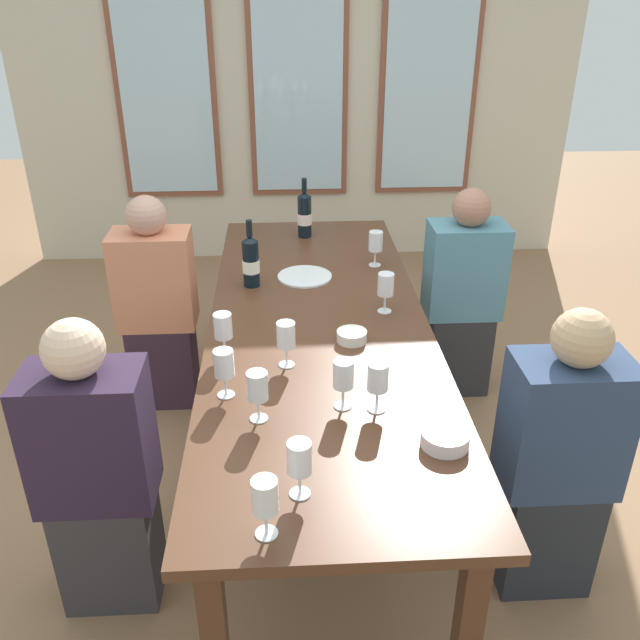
# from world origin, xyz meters

# --- Properties ---
(ground_plane) EXTENTS (12.00, 12.00, 0.00)m
(ground_plane) POSITION_xyz_m (0.00, 0.00, 0.00)
(ground_plane) COLOR #8D6747
(back_wall_with_windows) EXTENTS (4.10, 0.10, 2.90)m
(back_wall_with_windows) POSITION_xyz_m (0.00, 2.65, 1.45)
(back_wall_with_windows) COLOR beige
(back_wall_with_windows) RESTS_ON ground
(dining_table) EXTENTS (0.90, 2.54, 0.74)m
(dining_table) POSITION_xyz_m (0.00, 0.00, 0.67)
(dining_table) COLOR #502F1D
(dining_table) RESTS_ON ground
(white_plate_0) EXTENTS (0.26, 0.26, 0.01)m
(white_plate_0) POSITION_xyz_m (-0.04, 0.46, 0.74)
(white_plate_0) COLOR white
(white_plate_0) RESTS_ON dining_table
(wine_bottle_0) EXTENTS (0.08, 0.08, 0.32)m
(wine_bottle_0) POSITION_xyz_m (-0.02, 1.03, 0.86)
(wine_bottle_0) COLOR black
(wine_bottle_0) RESTS_ON dining_table
(wine_bottle_1) EXTENTS (0.08, 0.08, 0.31)m
(wine_bottle_1) POSITION_xyz_m (-0.29, 0.39, 0.86)
(wine_bottle_1) COLOR black
(wine_bottle_1) RESTS_ON dining_table
(tasting_bowl_0) EXTENTS (0.15, 0.15, 0.05)m
(tasting_bowl_0) POSITION_xyz_m (0.33, -0.83, 0.76)
(tasting_bowl_0) COLOR white
(tasting_bowl_0) RESTS_ON dining_table
(tasting_bowl_1) EXTENTS (0.12, 0.12, 0.04)m
(tasting_bowl_1) POSITION_xyz_m (0.12, -0.16, 0.76)
(tasting_bowl_1) COLOR white
(tasting_bowl_1) RESTS_ON dining_table
(wine_glass_0) EXTENTS (0.07, 0.07, 0.17)m
(wine_glass_0) POSITION_xyz_m (-0.20, -1.16, 0.86)
(wine_glass_0) COLOR white
(wine_glass_0) RESTS_ON dining_table
(wine_glass_1) EXTENTS (0.07, 0.07, 0.17)m
(wine_glass_1) POSITION_xyz_m (0.04, -0.61, 0.86)
(wine_glass_1) COLOR white
(wine_glass_1) RESTS_ON dining_table
(wine_glass_2) EXTENTS (0.07, 0.07, 0.17)m
(wine_glass_2) POSITION_xyz_m (0.28, 0.08, 0.86)
(wine_glass_2) COLOR white
(wine_glass_2) RESTS_ON dining_table
(wine_glass_3) EXTENTS (0.07, 0.07, 0.17)m
(wine_glass_3) POSITION_xyz_m (-0.37, -0.25, 0.86)
(wine_glass_3) COLOR white
(wine_glass_3) RESTS_ON dining_table
(wine_glass_4) EXTENTS (0.07, 0.07, 0.17)m
(wine_glass_4) POSITION_xyz_m (-0.23, -0.66, 0.86)
(wine_glass_4) COLOR white
(wine_glass_4) RESTS_ON dining_table
(wine_glass_5) EXTENTS (0.07, 0.07, 0.17)m
(wine_glass_5) POSITION_xyz_m (0.15, -0.63, 0.86)
(wine_glass_5) COLOR white
(wine_glass_5) RESTS_ON dining_table
(wine_glass_6) EXTENTS (0.07, 0.07, 0.17)m
(wine_glass_6) POSITION_xyz_m (-0.11, -1.02, 0.86)
(wine_glass_6) COLOR white
(wine_glass_6) RESTS_ON dining_table
(wine_glass_7) EXTENTS (0.07, 0.07, 0.17)m
(wine_glass_7) POSITION_xyz_m (-0.35, -0.52, 0.86)
(wine_glass_7) COLOR white
(wine_glass_7) RESTS_ON dining_table
(wine_glass_8) EXTENTS (0.07, 0.07, 0.17)m
(wine_glass_8) POSITION_xyz_m (-0.14, -0.33, 0.86)
(wine_glass_8) COLOR white
(wine_glass_8) RESTS_ON dining_table
(wine_glass_9) EXTENTS (0.07, 0.07, 0.17)m
(wine_glass_9) POSITION_xyz_m (0.31, 0.59, 0.86)
(wine_glass_9) COLOR white
(wine_glass_9) RESTS_ON dining_table
(seated_person_0) EXTENTS (0.38, 0.24, 1.11)m
(seated_person_0) POSITION_xyz_m (-0.77, -0.66, 0.53)
(seated_person_0) COLOR #343135
(seated_person_0) RESTS_ON ground
(seated_person_1) EXTENTS (0.38, 0.24, 1.11)m
(seated_person_1) POSITION_xyz_m (0.77, -0.68, 0.53)
(seated_person_1) COLOR #24272E
(seated_person_1) RESTS_ON ground
(seated_person_2) EXTENTS (0.38, 0.24, 1.11)m
(seated_person_2) POSITION_xyz_m (-0.77, 0.60, 0.53)
(seated_person_2) COLOR #372332
(seated_person_2) RESTS_ON ground
(seated_person_3) EXTENTS (0.38, 0.24, 1.11)m
(seated_person_3) POSITION_xyz_m (0.77, 0.63, 0.53)
(seated_person_3) COLOR #2D2B2F
(seated_person_3) RESTS_ON ground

